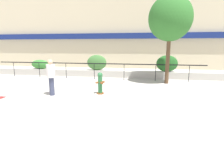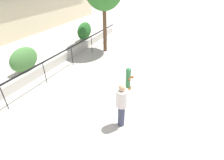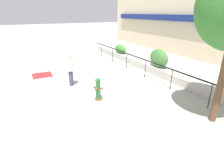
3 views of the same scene
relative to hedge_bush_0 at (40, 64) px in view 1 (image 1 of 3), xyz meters
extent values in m
plane|color=#B2ADA3|center=(4.86, -6.00, -0.87)|extent=(120.00, 120.00, 0.00)
cube|color=beige|center=(4.86, 6.00, 3.13)|extent=(30.00, 1.00, 8.00)
cube|color=navy|center=(4.86, 5.32, 2.49)|extent=(27.00, 0.36, 0.56)
cube|color=#B7B2A8|center=(4.86, 0.00, -0.62)|extent=(18.00, 0.70, 0.50)
cube|color=black|center=(4.86, -1.10, 0.25)|extent=(15.00, 0.05, 0.06)
cylinder|color=black|center=(-1.57, -1.10, -0.30)|extent=(0.04, 0.04, 1.15)
cylinder|color=black|center=(0.57, -1.10, -0.30)|extent=(0.04, 0.04, 1.15)
cylinder|color=black|center=(2.72, -1.10, -0.30)|extent=(0.04, 0.04, 1.15)
cylinder|color=black|center=(4.86, -1.10, -0.30)|extent=(0.04, 0.04, 1.15)
cylinder|color=black|center=(7.00, -1.10, -0.30)|extent=(0.04, 0.04, 1.15)
cylinder|color=black|center=(9.14, -1.10, -0.30)|extent=(0.04, 0.04, 1.15)
cylinder|color=black|center=(11.29, -1.10, -0.30)|extent=(0.04, 0.04, 1.15)
ellipsoid|color=#387F33|center=(0.00, 0.00, 0.00)|extent=(1.51, 0.61, 0.74)
ellipsoid|color=#427538|center=(4.77, 0.00, 0.22)|extent=(1.53, 0.59, 1.18)
ellipsoid|color=#235B23|center=(10.01, 0.00, 0.23)|extent=(1.52, 0.57, 1.20)
cylinder|color=brown|center=(6.19, -4.87, -0.84)|extent=(0.50, 0.50, 0.06)
cylinder|color=#286638|center=(6.19, -4.87, -0.39)|extent=(0.31, 0.31, 0.85)
sphere|color=#286638|center=(6.19, -4.87, 0.08)|extent=(0.25, 0.25, 0.25)
cylinder|color=brown|center=(6.30, -5.01, -0.28)|extent=(0.18, 0.18, 0.11)
cylinder|color=brown|center=(6.05, -4.98, -0.28)|extent=(0.15, 0.15, 0.09)
cylinder|color=brown|center=(6.32, -4.76, -0.28)|extent=(0.15, 0.15, 0.09)
cylinder|color=brown|center=(9.79, -1.76, 0.57)|extent=(0.24, 0.24, 2.88)
ellipsoid|color=#2D6B28|center=(9.79, -1.76, 3.11)|extent=(2.59, 2.33, 2.71)
cylinder|color=#383D56|center=(3.94, -5.50, -0.43)|extent=(0.33, 0.33, 0.88)
cylinder|color=silver|center=(3.94, -5.50, 0.32)|extent=(0.56, 0.56, 0.62)
sphere|color=tan|center=(3.94, -5.50, 0.74)|extent=(0.23, 0.23, 0.23)
camera|label=1|loc=(8.16, -13.11, 1.49)|focal=28.00mm
camera|label=2|loc=(-0.26, -7.19, 3.84)|focal=28.00mm
camera|label=3|loc=(12.96, -7.77, 2.94)|focal=28.00mm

